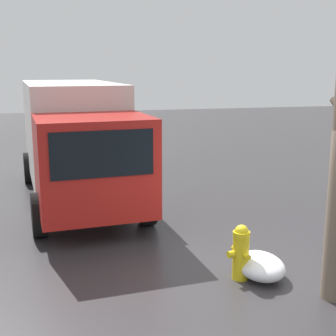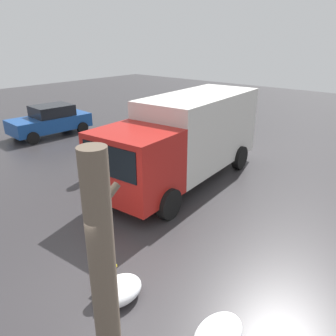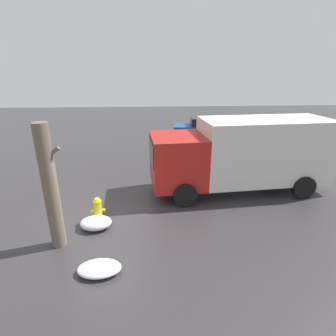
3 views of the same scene
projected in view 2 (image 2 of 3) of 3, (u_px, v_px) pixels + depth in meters
ground_plane at (110, 289)px, 6.71m from camera, size 60.00×60.00×0.00m
fire_hydrant at (108, 271)px, 6.53m from camera, size 0.47×0.37×0.91m
tree_trunk at (102, 262)px, 4.73m from camera, size 0.60×0.40×3.54m
delivery_truck at (187, 136)px, 11.34m from camera, size 7.25×2.96×2.95m
pedestrian at (92, 151)px, 11.82m from camera, size 0.39×0.39×1.79m
parked_car at (50, 120)px, 17.06m from camera, size 4.13×2.21×1.55m
snow_pile_by_hydrant at (218, 334)px, 5.56m from camera, size 1.08×0.70×0.25m
snow_pile_curbside at (119, 290)px, 6.41m from camera, size 0.98×0.75×0.38m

